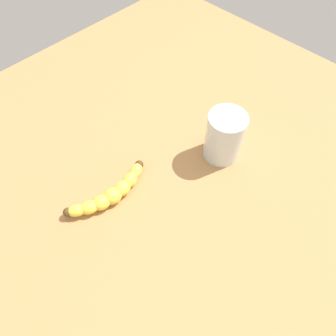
% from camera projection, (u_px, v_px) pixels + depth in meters
% --- Properties ---
extents(wooden_tabletop, '(1.20, 1.20, 0.03)m').
position_uv_depth(wooden_tabletop, '(178.00, 180.00, 0.69)').
color(wooden_tabletop, '#B5804C').
rests_on(wooden_tabletop, ground).
extents(banana, '(0.07, 0.19, 0.03)m').
position_uv_depth(banana, '(111.00, 193.00, 0.63)').
color(banana, yellow).
rests_on(banana, wooden_tabletop).
extents(smoothie_glass, '(0.08, 0.08, 0.12)m').
position_uv_depth(smoothie_glass, '(224.00, 137.00, 0.66)').
color(smoothie_glass, silver).
rests_on(smoothie_glass, wooden_tabletop).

